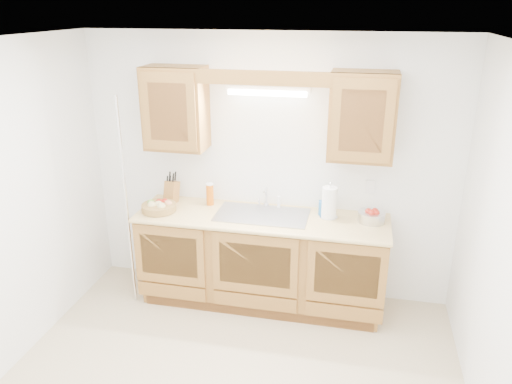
% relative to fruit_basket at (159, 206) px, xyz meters
% --- Properties ---
extents(room, '(3.52, 3.50, 2.50)m').
position_rel_fruit_basket_xyz_m(room, '(0.96, -1.10, 0.31)').
color(room, '#C5B08E').
rests_on(room, ground).
extents(base_cabinets, '(2.20, 0.60, 0.86)m').
position_rel_fruit_basket_xyz_m(base_cabinets, '(0.96, 0.10, -0.50)').
color(base_cabinets, '#9C672D').
rests_on(base_cabinets, ground).
extents(countertop, '(2.30, 0.63, 0.04)m').
position_rel_fruit_basket_xyz_m(countertop, '(0.96, 0.08, -0.06)').
color(countertop, '#EAC77B').
rests_on(countertop, base_cabinets).
extents(upper_cabinet_left, '(0.55, 0.33, 0.75)m').
position_rel_fruit_basket_xyz_m(upper_cabinet_left, '(0.13, 0.23, 0.88)').
color(upper_cabinet_left, '#9C672D').
rests_on(upper_cabinet_left, room).
extents(upper_cabinet_right, '(0.55, 0.33, 0.75)m').
position_rel_fruit_basket_xyz_m(upper_cabinet_right, '(1.79, 0.23, 0.88)').
color(upper_cabinet_right, '#9C672D').
rests_on(upper_cabinet_right, room).
extents(valance, '(2.20, 0.05, 0.12)m').
position_rel_fruit_basket_xyz_m(valance, '(0.96, 0.09, 1.20)').
color(valance, '#9C672D').
rests_on(valance, room).
extents(fluorescent_fixture, '(0.76, 0.08, 0.08)m').
position_rel_fruit_basket_xyz_m(fluorescent_fixture, '(0.96, 0.31, 1.05)').
color(fluorescent_fixture, white).
rests_on(fluorescent_fixture, room).
extents(sink, '(0.84, 0.46, 0.36)m').
position_rel_fruit_basket_xyz_m(sink, '(0.96, 0.10, -0.12)').
color(sink, '#9E9EA3').
rests_on(sink, countertop).
extents(wire_shelf_pole, '(0.03, 0.03, 2.00)m').
position_rel_fruit_basket_xyz_m(wire_shelf_pole, '(-0.24, -0.17, 0.06)').
color(wire_shelf_pole, silver).
rests_on(wire_shelf_pole, ground).
extents(outlet_plate, '(0.08, 0.01, 0.12)m').
position_rel_fruit_basket_xyz_m(outlet_plate, '(1.91, 0.39, 0.21)').
color(outlet_plate, white).
rests_on(outlet_plate, room).
extents(fruit_basket, '(0.41, 0.41, 0.10)m').
position_rel_fruit_basket_xyz_m(fruit_basket, '(0.00, 0.00, 0.00)').
color(fruit_basket, olive).
rests_on(fruit_basket, countertop).
extents(knife_block, '(0.13, 0.19, 0.31)m').
position_rel_fruit_basket_xyz_m(knife_block, '(0.04, 0.23, 0.07)').
color(knife_block, '#9C672D').
rests_on(knife_block, countertop).
extents(orange_canister, '(0.08, 0.08, 0.21)m').
position_rel_fruit_basket_xyz_m(orange_canister, '(0.42, 0.25, 0.06)').
color(orange_canister, '#D7600B').
rests_on(orange_canister, countertop).
extents(soap_bottle, '(0.09, 0.09, 0.18)m').
position_rel_fruit_basket_xyz_m(soap_bottle, '(1.50, 0.25, 0.05)').
color(soap_bottle, '#246CB4').
rests_on(soap_bottle, countertop).
extents(sponge, '(0.11, 0.09, 0.02)m').
position_rel_fruit_basket_xyz_m(sponge, '(1.51, 0.34, -0.04)').
color(sponge, '#CC333F').
rests_on(sponge, countertop).
extents(paper_towel, '(0.16, 0.16, 0.34)m').
position_rel_fruit_basket_xyz_m(paper_towel, '(1.56, 0.18, 0.10)').
color(paper_towel, silver).
rests_on(paper_towel, countertop).
extents(apple_bowl, '(0.26, 0.26, 0.12)m').
position_rel_fruit_basket_xyz_m(apple_bowl, '(1.94, 0.17, 0.01)').
color(apple_bowl, silver).
rests_on(apple_bowl, countertop).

